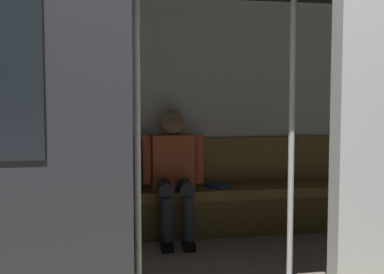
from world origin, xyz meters
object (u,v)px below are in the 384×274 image
at_px(handbag, 120,181).
at_px(grab_pole_far, 292,127).
at_px(person_seated, 174,166).
at_px(grab_pole_door, 137,129).
at_px(book, 218,186).
at_px(bench_seat, 173,200).
at_px(train_car, 182,61).

xyz_separation_m(handbag, grab_pole_far, (-0.93, 1.71, 0.58)).
distance_m(person_seated, grab_pole_door, 1.75).
height_order(handbag, book, handbag).
xyz_separation_m(bench_seat, handbag, (0.47, -0.04, 0.19)).
relative_size(book, grab_pole_far, 0.10).
distance_m(person_seated, book, 0.48).
xyz_separation_m(train_car, grab_pole_far, (-0.53, 0.73, -0.43)).
height_order(person_seated, grab_pole_door, grab_pole_door).
relative_size(grab_pole_door, grab_pole_far, 1.00).
bearing_deg(book, person_seated, -16.06).
xyz_separation_m(train_car, handbag, (0.40, -0.98, -1.01)).
bearing_deg(grab_pole_far, book, -89.15).
height_order(train_car, book, train_car).
xyz_separation_m(handbag, grab_pole_door, (-0.02, 1.72, 0.58)).
distance_m(bench_seat, handbag, 0.51).
relative_size(train_car, book, 29.09).
distance_m(train_car, bench_seat, 1.52).
distance_m(handbag, grab_pole_door, 1.82).
relative_size(book, grab_pole_door, 0.10).
relative_size(train_car, grab_pole_far, 2.93).
distance_m(train_car, handbag, 1.46).
bearing_deg(train_car, grab_pole_door, 62.87).
bearing_deg(train_car, bench_seat, -94.56).
relative_size(train_car, bench_seat, 1.91).
relative_size(train_car, handbag, 24.62).
bearing_deg(book, grab_pole_far, 63.11).
bearing_deg(grab_pole_door, book, -117.23).
xyz_separation_m(bench_seat, person_seated, (-0.00, 0.05, 0.32)).
relative_size(person_seated, handbag, 4.46).
relative_size(person_seated, grab_pole_door, 0.53).
relative_size(train_car, grab_pole_door, 2.93).
distance_m(bench_seat, book, 0.45).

